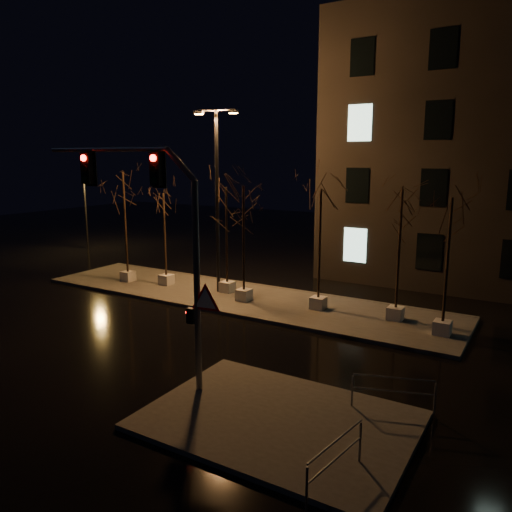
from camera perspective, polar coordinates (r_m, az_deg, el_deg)
The scene contains 15 objects.
ground at distance 20.75m, azimuth -11.39°, elevation -8.73°, with size 90.00×90.00×0.00m, color black.
median at distance 25.25m, azimuth -2.22°, elevation -4.71°, with size 22.00×5.00×0.15m, color #403F39.
sidewalk_corner at distance 14.10m, azimuth 2.54°, elevation -18.23°, with size 7.00×5.00×0.15m, color #403F39.
tree_0 at distance 28.34m, azimuth -14.86°, elevation 6.54°, with size 1.80×1.80×6.23m.
tree_1 at distance 27.14m, azimuth -10.47°, elevation 4.75°, with size 1.80×1.80×5.12m.
tree_2 at distance 25.16m, azimuth -3.41°, elevation 5.15°, with size 1.80×1.80×5.53m.
tree_3 at distance 23.61m, azimuth -1.44°, elevation 5.03°, with size 1.80×1.80×5.68m.
tree_4 at distance 22.42m, azimuth 7.36°, elevation 4.52°, with size 1.80×1.80×5.63m.
tree_5 at distance 21.51m, azimuth 16.22°, elevation 4.12°, with size 1.80×1.80×5.75m.
tree_6 at distance 20.24m, azimuth 21.28°, elevation 2.90°, with size 1.80×1.80×5.52m.
traffic_signal_mast at distance 14.83m, azimuth -10.82°, elevation 2.69°, with size 5.83×0.87×7.16m.
streetlight_main at distance 25.20m, azimuth -4.47°, elevation 7.61°, with size 2.28×0.73×9.15m.
streetlight_far at distance 40.73m, azimuth -18.85°, elevation 5.39°, with size 1.17×0.20×5.98m.
guard_rail_a at distance 14.63m, azimuth 15.41°, elevation -14.37°, with size 2.13×0.75×0.97m.
guard_rail_b at distance 11.44m, azimuth 9.10°, elevation -21.60°, with size 0.39×2.19×1.05m.
Camera 1 is at (13.28, -14.33, 7.00)m, focal length 35.00 mm.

